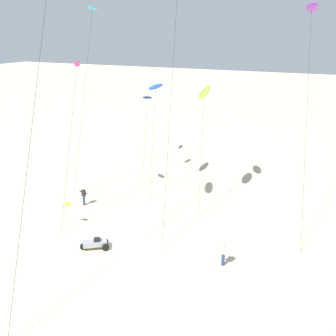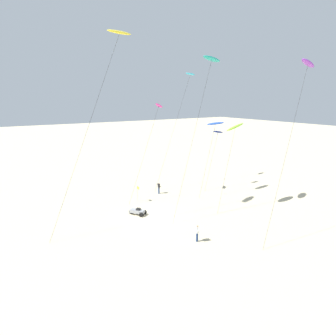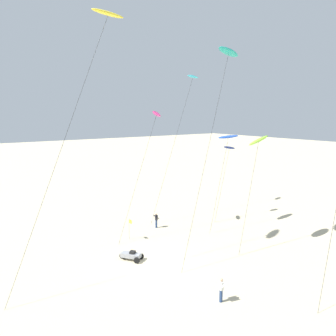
% 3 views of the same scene
% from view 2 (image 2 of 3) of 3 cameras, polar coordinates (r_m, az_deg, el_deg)
% --- Properties ---
extents(ground_plane, '(260.00, 260.00, 0.00)m').
position_cam_2_polar(ground_plane, '(34.58, -2.74, -9.36)').
color(ground_plane, beige).
extents(kite_magenta, '(2.20, 6.36, 12.75)m').
position_cam_2_polar(kite_magenta, '(40.05, -1.90, 11.44)').
color(kite_magenta, '#D8339E').
rests_on(kite_magenta, ground).
extents(kite_blue, '(1.43, 4.94, 10.13)m').
position_cam_2_polar(kite_blue, '(41.50, 9.10, 8.38)').
color(kite_blue, blue).
rests_on(kite_blue, ground).
extents(kite_cyan, '(2.55, 8.68, 17.09)m').
position_cam_2_polar(kite_cyan, '(47.52, 4.16, 17.12)').
color(kite_cyan, '#33BFE0').
rests_on(kite_cyan, ground).
extents(kite_navy, '(1.08, 3.81, 8.75)m').
position_cam_2_polar(kite_navy, '(44.95, 9.54, 6.70)').
color(kite_navy, navy).
rests_on(kite_navy, ground).
extents(kite_lime, '(1.59, 4.60, 10.60)m').
position_cam_2_polar(kite_lime, '(36.35, 12.76, 7.65)').
color(kite_lime, '#8CD833').
rests_on(kite_lime, ground).
extents(kite_purple, '(2.57, 8.03, 17.03)m').
position_cam_2_polar(kite_purple, '(32.32, 25.23, 17.56)').
color(kite_purple, purple).
rests_on(kite_purple, ground).
extents(kite_teal, '(2.65, 7.93, 17.90)m').
position_cam_2_polar(kite_teal, '(35.36, 8.35, 19.86)').
color(kite_teal, teal).
rests_on(kite_teal, ground).
extents(kite_yellow, '(3.38, 10.64, 20.12)m').
position_cam_2_polar(kite_yellow, '(33.52, -9.41, 24.09)').
color(kite_yellow, yellow).
rests_on(kite_yellow, ground).
extents(kite_flyer_nearest, '(0.63, 0.61, 1.67)m').
position_cam_2_polar(kite_flyer_nearest, '(28.88, 5.61, -12.27)').
color(kite_flyer_nearest, navy).
rests_on(kite_flyer_nearest, ground).
extents(kite_flyer_middle, '(0.60, 0.58, 1.67)m').
position_cam_2_polar(kite_flyer_middle, '(42.30, -1.77, -3.77)').
color(kite_flyer_middle, navy).
rests_on(kite_flyer_middle, ground).
extents(beach_buggy, '(1.99, 1.78, 0.82)m').
position_cam_2_polar(beach_buggy, '(35.15, -5.85, -8.28)').
color(beach_buggy, gray).
rests_on(beach_buggy, ground).
extents(marker_flag, '(0.57, 0.05, 2.10)m').
position_cam_2_polar(marker_flag, '(39.15, -5.84, -4.34)').
color(marker_flag, gray).
rests_on(marker_flag, ground).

